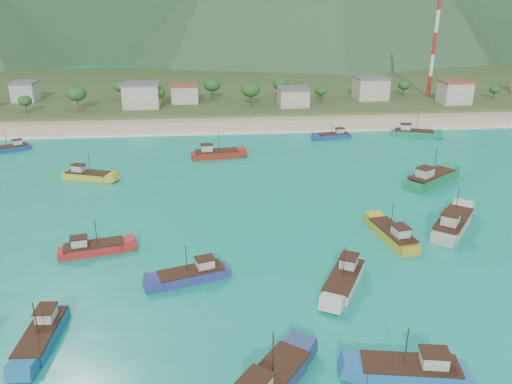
{
  "coord_description": "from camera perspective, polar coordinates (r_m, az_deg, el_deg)",
  "views": [
    {
      "loc": [
        -2.51,
        -61.79,
        34.44
      ],
      "look_at": [
        4.78,
        18.0,
        3.0
      ],
      "focal_mm": 35.0,
      "sensor_mm": 36.0,
      "label": 1
    }
  ],
  "objects": [
    {
      "name": "ground",
      "position": [
        70.78,
        -2.55,
        -7.71
      ],
      "size": [
        600.0,
        600.0,
        0.0
      ],
      "primitive_type": "plane",
      "color": "#0D9480",
      "rests_on": "ground"
    },
    {
      "name": "beach",
      "position": [
        144.96,
        -4.11,
        7.63
      ],
      "size": [
        400.0,
        18.0,
        1.2
      ],
      "primitive_type": "cube",
      "color": "beige",
      "rests_on": "ground"
    },
    {
      "name": "land",
      "position": [
        204.72,
        -4.53,
        11.67
      ],
      "size": [
        400.0,
        110.0,
        2.4
      ],
      "primitive_type": "cube",
      "color": "#385123",
      "rests_on": "ground"
    },
    {
      "name": "surf_line",
      "position": [
        135.75,
        -4.01,
        6.68
      ],
      "size": [
        400.0,
        2.5,
        0.08
      ],
      "primitive_type": "cube",
      "color": "white",
      "rests_on": "ground"
    },
    {
      "name": "village",
      "position": [
        167.09,
        0.35,
        11.21
      ],
      "size": [
        214.99,
        29.21,
        7.42
      ],
      "color": "beige",
      "rests_on": "ground"
    },
    {
      "name": "vegetation",
      "position": [
        167.56,
        -3.41,
        11.3
      ],
      "size": [
        281.2,
        24.97,
        8.78
      ],
      "color": "#235623",
      "rests_on": "ground"
    },
    {
      "name": "radio_tower",
      "position": [
        186.55,
        19.86,
        16.76
      ],
      "size": [
        1.2,
        1.2,
        43.13
      ],
      "color": "red",
      "rests_on": "ground"
    },
    {
      "name": "boat_0",
      "position": [
        106.35,
        -18.7,
        1.74
      ],
      "size": [
        10.28,
        5.93,
        5.83
      ],
      "rotation": [
        0.0,
        0.0,
        4.38
      ],
      "color": "gold",
      "rests_on": "ground"
    },
    {
      "name": "boat_1",
      "position": [
        75.82,
        -18.14,
        -6.24
      ],
      "size": [
        9.68,
        4.75,
        5.5
      ],
      "rotation": [
        0.0,
        0.0,
        4.94
      ],
      "color": "#B2221F",
      "rests_on": "ground"
    },
    {
      "name": "boat_3",
      "position": [
        59.91,
        -23.23,
        -14.91
      ],
      "size": [
        3.41,
        9.94,
        5.79
      ],
      "rotation": [
        0.0,
        0.0,
        3.09
      ],
      "color": "#20639A",
      "rests_on": "ground"
    },
    {
      "name": "boat_4",
      "position": [
        84.55,
        21.53,
        -3.51
      ],
      "size": [
        10.65,
        12.07,
        7.38
      ],
      "rotation": [
        0.0,
        0.0,
        5.61
      ],
      "color": "#B2AFA1",
      "rests_on": "ground"
    },
    {
      "name": "boat_7",
      "position": [
        138.71,
        17.5,
        6.39
      ],
      "size": [
        11.38,
        6.54,
        6.45
      ],
      "rotation": [
        0.0,
        0.0,
        4.39
      ],
      "color": "#167B50",
      "rests_on": "ground"
    },
    {
      "name": "boat_9",
      "position": [
        133.16,
        -26.23,
        4.45
      ],
      "size": [
        8.93,
        6.6,
        5.2
      ],
      "rotation": [
        0.0,
        0.0,
        2.09
      ],
      "color": "navy",
      "rests_on": "ground"
    },
    {
      "name": "boat_11",
      "position": [
        103.83,
        19.3,
        1.38
      ],
      "size": [
        12.58,
        10.55,
        7.56
      ],
      "rotation": [
        0.0,
        0.0,
        5.34
      ],
      "color": "#137A46",
      "rests_on": "ground"
    },
    {
      "name": "boat_12",
      "position": [
        53.29,
        17.37,
        -18.99
      ],
      "size": [
        10.84,
        4.82,
        6.18
      ],
      "rotation": [
        0.0,
        0.0,
        1.4
      ],
      "color": "#2364A6",
      "rests_on": "ground"
    },
    {
      "name": "boat_13",
      "position": [
        78.49,
        15.37,
        -4.83
      ],
      "size": [
        4.86,
        10.88,
        6.21
      ],
      "rotation": [
        0.0,
        0.0,
        0.17
      ],
      "color": "gold",
      "rests_on": "ground"
    },
    {
      "name": "boat_20",
      "position": [
        132.2,
        8.85,
        6.32
      ],
      "size": [
        9.17,
        4.03,
        5.24
      ],
      "rotation": [
        0.0,
        0.0,
        1.73
      ],
      "color": "navy",
      "rests_on": "ground"
    },
    {
      "name": "boat_22",
      "position": [
        66.25,
        -7.24,
        -9.46
      ],
      "size": [
        9.85,
        5.54,
        5.58
      ],
      "rotation": [
        0.0,
        0.0,
        1.88
      ],
      "color": "navy",
      "rests_on": "ground"
    },
    {
      "name": "boat_23",
      "position": [
        114.85,
        -4.63,
        4.3
      ],
      "size": [
        11.06,
        4.47,
        6.36
      ],
      "rotation": [
        0.0,
        0.0,
        4.84
      ],
      "color": "maroon",
      "rests_on": "ground"
    },
    {
      "name": "boat_27",
      "position": [
        65.54,
        10.05,
        -9.87
      ],
      "size": [
        7.89,
        10.89,
        6.31
      ],
      "rotation": [
        0.0,
        0.0,
        2.64
      ],
      "color": "beige",
      "rests_on": "ground"
    }
  ]
}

